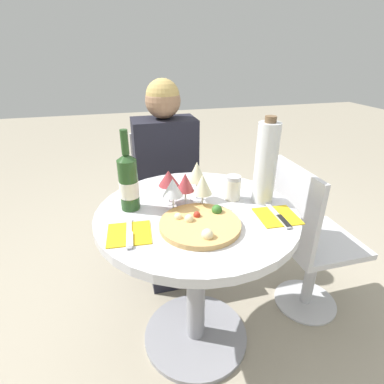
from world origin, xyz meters
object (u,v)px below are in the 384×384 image
object	(u,v)px
chair_behind_diner	(165,200)
wine_bottle	(128,182)
pizza_large	(200,224)
dining_table	(196,250)
seated_diner	(169,192)
tall_carafe	(266,163)
chair_empty_side	(307,244)

from	to	relation	value
chair_behind_diner	wine_bottle	world-z (taller)	wine_bottle
pizza_large	wine_bottle	distance (m)	0.33
dining_table	chair_behind_diner	size ratio (longest dim) A/B	0.96
dining_table	pizza_large	size ratio (longest dim) A/B	2.73
seated_diner	tall_carafe	size ratio (longest dim) A/B	3.29
chair_behind_diner	tall_carafe	xyz separation A→B (m)	(0.29, -0.73, 0.49)
pizza_large	seated_diner	bearing A→B (deg)	88.77
seated_diner	chair_empty_side	distance (m)	0.82
dining_table	wine_bottle	world-z (taller)	wine_bottle
wine_bottle	tall_carafe	size ratio (longest dim) A/B	0.90
wine_bottle	dining_table	bearing A→B (deg)	-18.00
seated_diner	tall_carafe	distance (m)	0.76
pizza_large	wine_bottle	world-z (taller)	wine_bottle
seated_diner	pizza_large	distance (m)	0.75
dining_table	chair_empty_side	bearing A→B (deg)	5.27
tall_carafe	chair_behind_diner	bearing A→B (deg)	112.05
chair_behind_diner	seated_diner	xyz separation A→B (m)	(-0.00, -0.14, 0.12)
chair_behind_diner	chair_empty_side	distance (m)	0.91
seated_diner	wine_bottle	bearing A→B (deg)	64.35
seated_diner	tall_carafe	bearing A→B (deg)	116.48
chair_behind_diner	tall_carafe	world-z (taller)	tall_carafe
seated_diner	pizza_large	world-z (taller)	seated_diner
chair_behind_diner	seated_diner	distance (m)	0.18
chair_empty_side	pizza_large	xyz separation A→B (m)	(-0.63, -0.18, 0.33)
chair_empty_side	wine_bottle	bearing A→B (deg)	-91.75
chair_empty_side	pizza_large	distance (m)	0.73
chair_behind_diner	wine_bottle	distance (m)	0.82
pizza_large	tall_carafe	bearing A→B (deg)	22.91
pizza_large	wine_bottle	size ratio (longest dim) A/B	0.92
seated_diner	chair_behind_diner	bearing A→B (deg)	-90.00
wine_bottle	tall_carafe	xyz separation A→B (m)	(0.54, -0.08, 0.05)
chair_behind_diner	wine_bottle	xyz separation A→B (m)	(-0.25, -0.65, 0.43)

